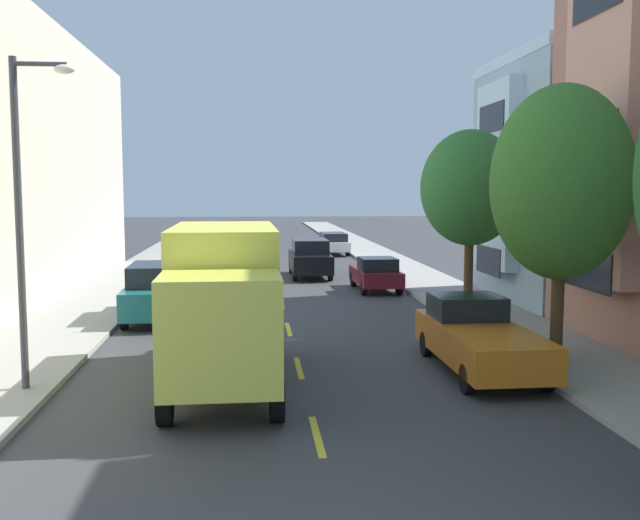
{
  "coord_description": "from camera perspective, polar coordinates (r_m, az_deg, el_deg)",
  "views": [
    {
      "loc": [
        -1.15,
        -5.65,
        4.49
      ],
      "look_at": [
        1.66,
        23.75,
        1.55
      ],
      "focal_mm": 40.36,
      "sensor_mm": 36.0,
      "label": 1
    }
  ],
  "objects": [
    {
      "name": "street_lamp",
      "position": [
        16.6,
        -22.33,
        4.4
      ],
      "size": [
        1.35,
        0.28,
        7.1
      ],
      "color": "#38383D",
      "rests_on": "sidewalk_left"
    },
    {
      "name": "parked_suv_teal",
      "position": [
        25.19,
        -12.81,
        -2.45
      ],
      "size": [
        2.08,
        4.85,
        1.93
      ],
      "color": "#195B60",
      "rests_on": "ground_plane"
    },
    {
      "name": "moving_black_sedan",
      "position": [
        36.55,
        -0.8,
        0.19
      ],
      "size": [
        1.95,
        4.8,
        1.93
      ],
      "color": "black",
      "rests_on": "ground_plane"
    },
    {
      "name": "sidewalk_right",
      "position": [
        34.93,
        8.26,
        -1.64
      ],
      "size": [
        3.2,
        120.0,
        0.14
      ],
      "primitive_type": "cube",
      "color": "#99968E",
      "rests_on": "ground_plane"
    },
    {
      "name": "parked_suv_red",
      "position": [
        57.66,
        -8.65,
        2.14
      ],
      "size": [
        2.0,
        4.82,
        1.93
      ],
      "color": "#AD1E1E",
      "rests_on": "ground_plane"
    },
    {
      "name": "street_tree_second",
      "position": [
        18.61,
        18.59,
        5.81
      ],
      "size": [
        3.44,
        3.44,
        6.89
      ],
      "color": "#47331E",
      "rests_on": "sidewalk_right"
    },
    {
      "name": "sidewalk_left",
      "position": [
        34.46,
        -15.36,
        -1.88
      ],
      "size": [
        3.2,
        120.0,
        0.14
      ],
      "primitive_type": "cube",
      "color": "#99968E",
      "rests_on": "ground_plane"
    },
    {
      "name": "parked_wagon_white",
      "position": [
        49.15,
        1.02,
        1.39
      ],
      "size": [
        1.91,
        4.73,
        1.5
      ],
      "color": "silver",
      "rests_on": "ground_plane"
    },
    {
      "name": "ground_plane",
      "position": [
        35.95,
        -3.58,
        -1.5
      ],
      "size": [
        160.0,
        160.0,
        0.0
      ],
      "primitive_type": "plane",
      "color": "#38383A"
    },
    {
      "name": "lane_centerline_dashes",
      "position": [
        30.5,
        -3.24,
        -2.78
      ],
      "size": [
        0.14,
        47.2,
        0.01
      ],
      "color": "yellow",
      "rests_on": "ground_plane"
    },
    {
      "name": "street_tree_third",
      "position": [
        25.51,
        11.82,
        5.59
      ],
      "size": [
        3.43,
        3.43,
        6.38
      ],
      "color": "#47331E",
      "rests_on": "sidewalk_right"
    },
    {
      "name": "parked_sedan_champagne",
      "position": [
        51.93,
        -9.1,
        1.48
      ],
      "size": [
        1.85,
        4.52,
        1.43
      ],
      "color": "tan",
      "rests_on": "ground_plane"
    },
    {
      "name": "delivery_box_truck",
      "position": [
        16.66,
        -7.65,
        -2.97
      ],
      "size": [
        2.5,
        7.17,
        3.6
      ],
      "color": "#D8D84C",
      "rests_on": "ground_plane"
    },
    {
      "name": "parked_hatchback_burgundy",
      "position": [
        31.69,
        4.46,
        -1.09
      ],
      "size": [
        1.83,
        4.04,
        1.5
      ],
      "color": "maroon",
      "rests_on": "ground_plane"
    },
    {
      "name": "parked_sedan_sky",
      "position": [
        31.84,
        -11.05,
        -1.16
      ],
      "size": [
        1.87,
        4.53,
        1.43
      ],
      "color": "#7A9EC6",
      "rests_on": "ground_plane"
    },
    {
      "name": "parked_pickup_orange",
      "position": [
        18.29,
        12.45,
        -5.99
      ],
      "size": [
        2.05,
        5.32,
        1.73
      ],
      "color": "orange",
      "rests_on": "ground_plane"
    }
  ]
}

